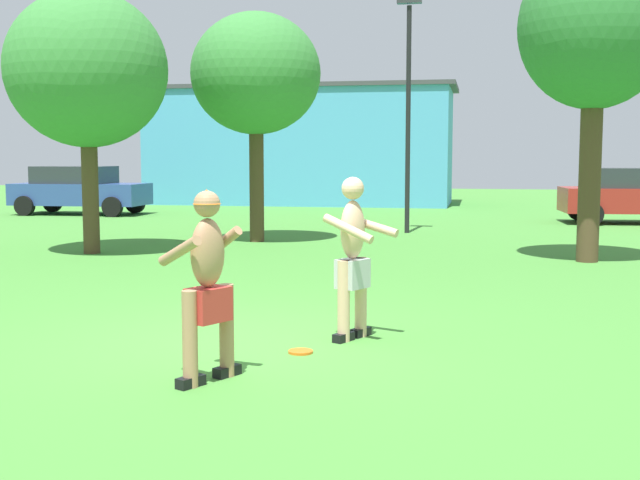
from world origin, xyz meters
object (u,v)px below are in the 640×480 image
object	(u,v)px
player_near	(353,254)
tree_right_field	(595,29)
player_in_red	(207,278)
car_red_near_post	(638,195)
lamp_post	(408,89)
tree_left_field	(87,71)
frisbee	(301,352)
tree_behind_players	(256,75)
car_blue_mid_lot	(79,189)

from	to	relation	value
player_near	tree_right_field	distance (m)	8.46
player_near	player_in_red	size ratio (longest dim) A/B	1.04
player_near	car_red_near_post	size ratio (longest dim) A/B	0.39
player_near	lamp_post	world-z (taller)	lamp_post
player_in_red	lamp_post	world-z (taller)	lamp_post
tree_left_field	frisbee	bearing A→B (deg)	-51.08
tree_right_field	tree_behind_players	distance (m)	7.25
player_in_red	tree_behind_players	xyz separation A→B (m)	(-2.68, 11.20, 2.81)
frisbee	tree_right_field	world-z (taller)	tree_right_field
player_near	car_blue_mid_lot	bearing A→B (deg)	125.34
lamp_post	tree_left_field	bearing A→B (deg)	-136.24
frisbee	tree_behind_players	size ratio (longest dim) A/B	0.05
frisbee	lamp_post	world-z (taller)	lamp_post
player_near	tree_left_field	distance (m)	9.44
tree_right_field	tree_left_field	bearing A→B (deg)	-176.59
lamp_post	tree_behind_players	distance (m)	4.15
car_blue_mid_lot	tree_left_field	bearing A→B (deg)	-61.42
car_red_near_post	tree_right_field	distance (m)	9.98
tree_right_field	tree_behind_players	size ratio (longest dim) A/B	1.12
car_blue_mid_lot	lamp_post	world-z (taller)	lamp_post
player_in_red	frisbee	distance (m)	1.56
player_in_red	frisbee	world-z (taller)	player_in_red
player_near	player_in_red	xyz separation A→B (m)	(-0.97, -1.86, -0.00)
player_near	tree_right_field	xyz separation A→B (m)	(3.24, 7.11, 3.27)
car_red_near_post	tree_left_field	size ratio (longest dim) A/B	0.87
car_blue_mid_lot	tree_left_field	world-z (taller)	tree_left_field
lamp_post	tree_left_field	xyz separation A→B (m)	(-5.76, -5.52, 0.02)
car_red_near_post	car_blue_mid_lot	xyz separation A→B (m)	(-17.35, 0.26, 0.00)
car_blue_mid_lot	car_red_near_post	bearing A→B (deg)	-0.87
player_in_red	player_near	bearing A→B (deg)	62.48
frisbee	tree_behind_players	world-z (taller)	tree_behind_players
car_red_near_post	lamp_post	distance (m)	7.93
player_in_red	car_blue_mid_lot	distance (m)	21.19
frisbee	tree_right_field	size ratio (longest dim) A/B	0.04
frisbee	car_blue_mid_lot	world-z (taller)	car_blue_mid_lot
car_red_near_post	tree_left_field	bearing A→B (deg)	-141.12
frisbee	car_red_near_post	xyz separation A→B (m)	(6.10, 16.89, 0.81)
car_red_near_post	tree_left_field	world-z (taller)	tree_left_field
frisbee	car_blue_mid_lot	size ratio (longest dim) A/B	0.06
frisbee	tree_behind_players	xyz separation A→B (m)	(-3.23, 10.05, 3.70)
player_in_red	tree_behind_players	bearing A→B (deg)	103.44
tree_right_field	tree_behind_players	xyz separation A→B (m)	(-6.88, 2.23, -0.46)
tree_right_field	player_in_red	bearing A→B (deg)	-115.13
tree_left_field	tree_right_field	size ratio (longest dim) A/B	0.90
car_blue_mid_lot	player_near	bearing A→B (deg)	-54.66
player_near	car_red_near_post	distance (m)	17.15
lamp_post	tree_left_field	world-z (taller)	lamp_post
car_red_near_post	tree_behind_players	distance (m)	11.93
frisbee	car_blue_mid_lot	bearing A→B (deg)	123.26
tree_left_field	lamp_post	bearing A→B (deg)	43.76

